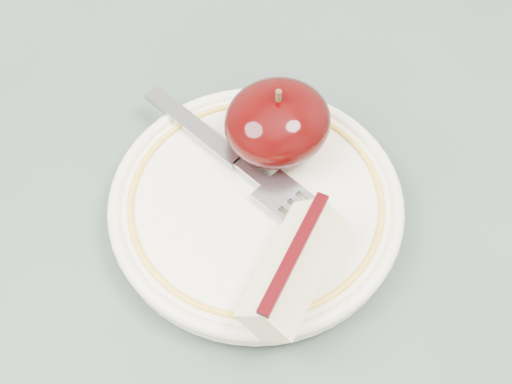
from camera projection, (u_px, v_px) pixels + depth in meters
table at (210, 359)px, 0.50m from camera, size 0.90×0.90×0.75m
plate at (256, 204)px, 0.45m from camera, size 0.19×0.19×0.02m
apple_half at (277, 122)px, 0.46m from camera, size 0.07×0.07×0.05m
apple_wedge at (293, 268)px, 0.40m from camera, size 0.09×0.07×0.04m
fork at (239, 162)px, 0.46m from camera, size 0.04×0.16×0.00m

